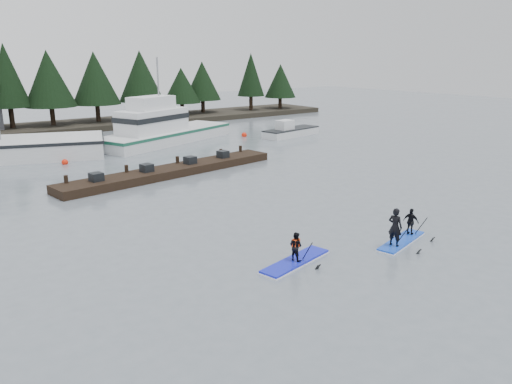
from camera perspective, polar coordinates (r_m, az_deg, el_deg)
ground at (r=21.34m, az=9.76°, el=-6.29°), size 160.00×160.00×0.00m
far_shore at (r=57.86m, az=-22.07°, el=6.84°), size 70.00×8.00×0.60m
treeline at (r=57.90m, az=-22.04°, el=6.55°), size 60.00×4.00×8.00m
fishing_boat_medium at (r=46.73m, az=-10.58°, el=6.29°), size 14.83×8.99×8.55m
skiff at (r=49.97m, az=4.03°, el=6.83°), size 6.75×3.02×0.76m
floating_dock at (r=34.06m, az=-9.51°, el=2.41°), size 16.29×4.36×0.54m
buoy_c at (r=49.64m, az=-1.36°, el=6.36°), size 0.52×0.52×0.52m
buoy_b at (r=39.54m, az=-20.98°, el=2.99°), size 0.48×0.48×0.48m
paddleboard_solo at (r=19.49m, az=4.54°, el=-7.16°), size 3.52×1.55×1.76m
paddleboard_duo at (r=22.22m, az=16.30°, el=-4.18°), size 3.33×1.59×2.23m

